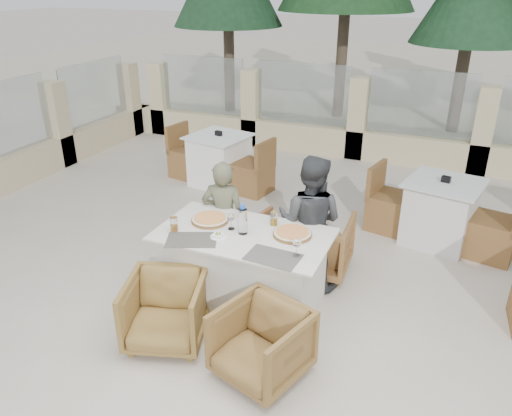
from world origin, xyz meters
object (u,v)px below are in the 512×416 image
at_px(pizza_right, 292,234).
at_px(diner_right, 310,222).
at_px(armchair_near_left, 166,311).
at_px(dining_table, 244,269).
at_px(beer_glass_right, 274,219).
at_px(armchair_near_right, 261,344).
at_px(bg_table_a, 219,160).
at_px(beer_glass_left, 174,224).
at_px(olive_dish, 218,235).
at_px(armchair_far_left, 232,233).
at_px(armchair_far_right, 318,243).
at_px(wine_glass_centre, 231,220).
at_px(diner_left, 224,219).
at_px(wine_glass_corner, 297,246).
at_px(water_bottle, 243,219).
at_px(pizza_left, 210,219).
at_px(bg_table_b, 440,212).

distance_m(pizza_right, diner_right, 0.47).
xyz_separation_m(armchair_near_left, diner_right, (0.85, 1.36, 0.39)).
relative_size(dining_table, beer_glass_right, 11.74).
bearing_deg(armchair_near_left, beer_glass_right, 42.71).
bearing_deg(armchair_near_right, bg_table_a, 139.22).
xyz_separation_m(beer_glass_left, diner_right, (1.07, 0.80, -0.14)).
distance_m(olive_dish, armchair_far_left, 1.05).
relative_size(beer_glass_left, armchair_far_left, 0.20).
bearing_deg(beer_glass_left, armchair_far_right, 44.99).
xyz_separation_m(pizza_right, wine_glass_centre, (-0.57, -0.09, 0.07)).
distance_m(armchair_near_left, diner_left, 1.27).
bearing_deg(bg_table_a, wine_glass_centre, -50.58).
relative_size(wine_glass_corner, beer_glass_right, 1.35).
bearing_deg(bg_table_a, armchair_near_left, -60.15).
bearing_deg(water_bottle, armchair_near_left, -117.20).
bearing_deg(olive_dish, pizza_left, 130.65).
distance_m(pizza_left, armchair_near_left, 0.99).
height_order(wine_glass_corner, armchair_near_left, wine_glass_corner).
bearing_deg(dining_table, diner_right, 52.51).
distance_m(dining_table, beer_glass_right, 0.56).
bearing_deg(beer_glass_right, bg_table_b, 51.36).
height_order(beer_glass_left, bg_table_a, beer_glass_left).
bearing_deg(bg_table_b, dining_table, -116.29).
bearing_deg(armchair_far_left, bg_table_b, -137.07).
xyz_separation_m(water_bottle, armchair_near_right, (0.53, -0.83, -0.61)).
relative_size(pizza_right, diner_right, 0.25).
bearing_deg(diner_right, wine_glass_corner, 99.07).
distance_m(olive_dish, diner_left, 0.69).
relative_size(dining_table, olive_dish, 14.55).
distance_m(dining_table, water_bottle, 0.53).
bearing_deg(water_bottle, pizza_right, 16.98).
distance_m(water_bottle, wine_glass_centre, 0.15).
xyz_separation_m(olive_dish, armchair_near_left, (-0.22, -0.61, -0.49)).
height_order(water_bottle, bg_table_a, water_bottle).
relative_size(water_bottle, bg_table_b, 0.18).
xyz_separation_m(armchair_far_right, armchair_near_right, (0.04, -1.71, -0.02)).
bearing_deg(armchair_far_left, beer_glass_left, 92.33).
distance_m(wine_glass_corner, armchair_far_left, 1.51).
height_order(pizza_left, armchair_near_right, pizza_left).
bearing_deg(pizza_right, wine_glass_centre, -170.61).
distance_m(dining_table, bg_table_a, 3.16).
bearing_deg(diner_left, beer_glass_right, 150.79).
height_order(dining_table, beer_glass_right, beer_glass_right).
relative_size(water_bottle, wine_glass_corner, 1.57).
xyz_separation_m(pizza_left, armchair_near_right, (0.92, -0.93, -0.49)).
xyz_separation_m(olive_dish, bg_table_a, (-1.44, 2.86, -0.41)).
bearing_deg(bg_table_a, water_bottle, -48.76).
height_order(pizza_right, armchair_far_left, pizza_right).
xyz_separation_m(armchair_far_right, armchair_near_left, (-0.87, -1.65, -0.01)).
height_order(olive_dish, armchair_far_left, olive_dish).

